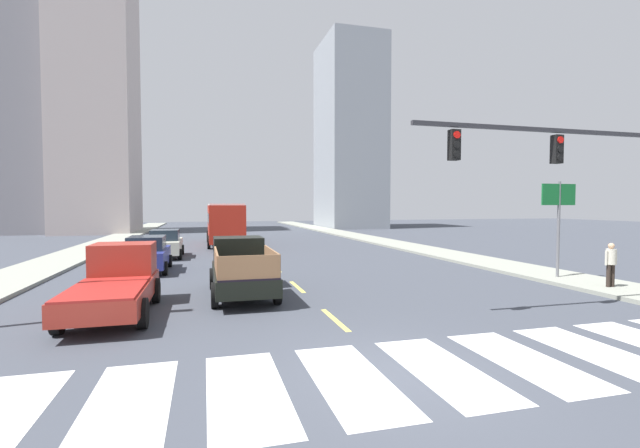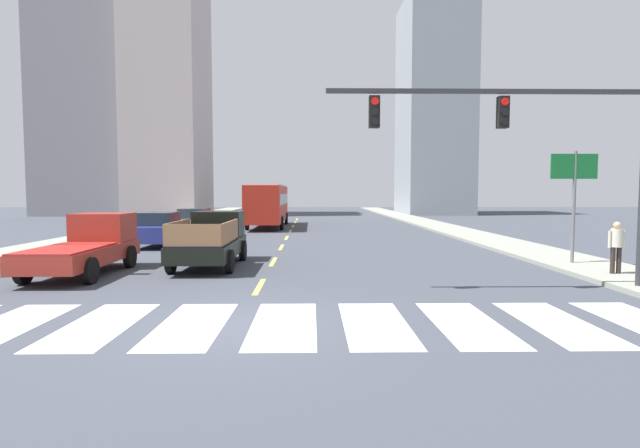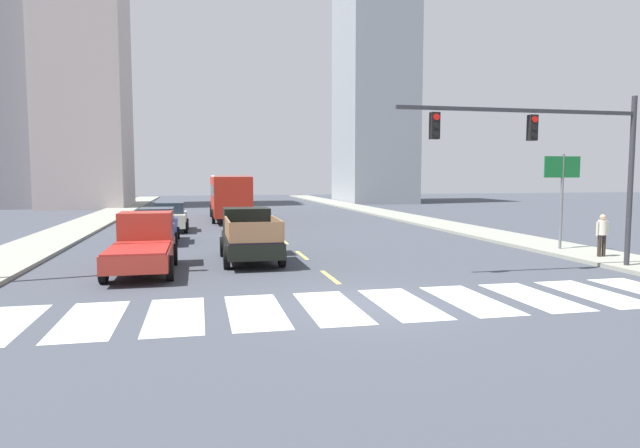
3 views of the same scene
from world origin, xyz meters
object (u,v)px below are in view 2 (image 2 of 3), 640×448
object	(u,v)px
pickup_stakebed	(212,240)
pickup_dark	(88,246)
city_bus	(268,202)
traffic_signal_gantry	(543,137)
sedan_near_right	(195,222)
direction_sign_green	(574,183)
sedan_near_left	(160,229)
pedestrian_waiting	(616,243)

from	to	relation	value
pickup_stakebed	pickup_dark	xyz separation A→B (m)	(-3.80, -1.77, -0.02)
city_bus	traffic_signal_gantry	bearing A→B (deg)	-66.90
sedan_near_right	direction_sign_green	distance (m)	21.23
city_bus	sedan_near_right	xyz separation A→B (m)	(-3.87, -7.63, -1.09)
sedan_near_left	pedestrian_waiting	size ratio (longest dim) A/B	2.68
sedan_near_left	direction_sign_green	bearing A→B (deg)	-22.51
pickup_stakebed	city_bus	xyz separation A→B (m)	(0.30, 19.71, 1.02)
city_bus	sedan_near_left	world-z (taller)	city_bus
city_bus	traffic_signal_gantry	world-z (taller)	traffic_signal_gantry
city_bus	sedan_near_right	distance (m)	8.62
pickup_dark	pedestrian_waiting	xyz separation A→B (m)	(17.14, -1.34, 0.20)
city_bus	direction_sign_green	world-z (taller)	direction_sign_green
pedestrian_waiting	sedan_near_left	bearing A→B (deg)	90.82
sedan_near_right	traffic_signal_gantry	world-z (taller)	traffic_signal_gantry
city_bus	pickup_dark	bearing A→B (deg)	-99.01
traffic_signal_gantry	city_bus	bearing A→B (deg)	111.29
pickup_dark	city_bus	size ratio (longest dim) A/B	0.48
direction_sign_green	pickup_dark	bearing A→B (deg)	-176.51
traffic_signal_gantry	sedan_near_left	bearing A→B (deg)	140.53
sedan_near_right	direction_sign_green	world-z (taller)	direction_sign_green
city_bus	pedestrian_waiting	xyz separation A→B (m)	(13.04, -22.82, -0.84)
pedestrian_waiting	traffic_signal_gantry	bearing A→B (deg)	149.96
sedan_near_right	pedestrian_waiting	distance (m)	22.73
pickup_stakebed	city_bus	bearing A→B (deg)	90.92
sedan_near_right	direction_sign_green	size ratio (longest dim) A/B	1.05
sedan_near_right	pedestrian_waiting	size ratio (longest dim) A/B	2.68
pickup_dark	sedan_near_right	bearing A→B (deg)	89.62
pickup_dark	direction_sign_green	size ratio (longest dim) A/B	1.24
sedan_near_right	traffic_signal_gantry	xyz separation A→B (m)	(13.53, -17.17, 3.33)
pickup_dark	traffic_signal_gantry	distance (m)	14.54
direction_sign_green	pedestrian_waiting	size ratio (longest dim) A/B	2.56
pickup_stakebed	sedan_near_left	xyz separation A→B (m)	(-3.92, 6.33, -0.08)
sedan_near_left	sedan_near_right	xyz separation A→B (m)	(0.35, 5.74, 0.00)
pickup_stakebed	pickup_dark	bearing A→B (deg)	-153.23
pickup_dark	traffic_signal_gantry	bearing A→B (deg)	-12.97
traffic_signal_gantry	pickup_stakebed	bearing A→B (deg)	152.92
pickup_dark	sedan_near_left	xyz separation A→B (m)	(-0.12, 8.10, -0.06)
pickup_stakebed	pedestrian_waiting	xyz separation A→B (m)	(13.34, -3.11, 0.18)
traffic_signal_gantry	pedestrian_waiting	world-z (taller)	traffic_signal_gantry
city_bus	pedestrian_waiting	distance (m)	26.29
pickup_dark	sedan_near_right	distance (m)	13.85
pickup_stakebed	pedestrian_waiting	world-z (taller)	pickup_stakebed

